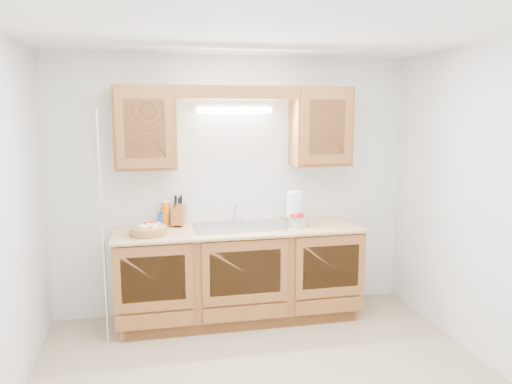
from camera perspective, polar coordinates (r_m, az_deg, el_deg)
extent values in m
plane|color=tan|center=(3.92, 1.46, -21.05)|extent=(3.50, 3.50, 0.00)
plane|color=white|center=(3.42, 1.64, 18.06)|extent=(3.50, 3.50, 0.00)
cube|color=silver|center=(4.91, -2.59, 0.74)|extent=(3.50, 0.02, 2.50)
cube|color=silver|center=(2.09, 11.49, -11.34)|extent=(3.50, 0.02, 2.50)
cube|color=silver|center=(4.22, 25.31, -1.55)|extent=(0.02, 3.00, 2.50)
cube|color=brown|center=(4.81, -1.92, -9.37)|extent=(2.20, 0.60, 0.86)
cube|color=tan|center=(4.67, -1.92, -4.31)|extent=(2.30, 0.63, 0.04)
cube|color=brown|center=(4.62, -12.58, 7.17)|extent=(0.55, 0.33, 0.75)
cube|color=brown|center=(4.90, 7.38, 7.42)|extent=(0.55, 0.33, 0.75)
cube|color=brown|center=(4.55, -2.01, 11.32)|extent=(2.20, 0.05, 0.12)
cylinder|color=white|center=(4.75, -2.45, 9.30)|extent=(0.70, 0.05, 0.05)
cube|color=white|center=(4.78, -2.52, 9.66)|extent=(0.76, 0.06, 0.05)
cube|color=#9E9EA3|center=(4.69, -1.96, -3.98)|extent=(0.84, 0.46, 0.01)
cube|color=#9E9EA3|center=(4.67, -4.50, -5.09)|extent=(0.39, 0.40, 0.16)
cube|color=#9E9EA3|center=(4.75, 0.55, -4.84)|extent=(0.39, 0.40, 0.16)
cylinder|color=silver|center=(4.87, -2.38, -3.26)|extent=(0.06, 0.06, 0.04)
cylinder|color=silver|center=(4.86, -2.38, -2.34)|extent=(0.02, 0.02, 0.16)
cylinder|color=silver|center=(4.79, -2.29, -1.40)|extent=(0.02, 0.12, 0.02)
cylinder|color=white|center=(4.89, -0.99, -2.74)|extent=(0.03, 0.03, 0.12)
cylinder|color=silver|center=(4.35, -17.11, -4.13)|extent=(0.03, 0.03, 2.00)
cube|color=white|center=(5.15, 7.90, -0.04)|extent=(0.08, 0.01, 0.12)
cylinder|color=#B58A49|center=(4.50, -12.20, -4.30)|extent=(0.33, 0.33, 0.06)
sphere|color=#D8C67F|center=(4.46, -12.91, -4.06)|extent=(0.08, 0.08, 0.08)
sphere|color=#D8C67F|center=(4.45, -11.63, -4.05)|extent=(0.08, 0.08, 0.08)
sphere|color=tan|center=(4.53, -11.18, -3.81)|extent=(0.08, 0.08, 0.08)
sphere|color=red|center=(4.55, -12.44, -3.82)|extent=(0.07, 0.07, 0.07)
sphere|color=#72A53F|center=(4.53, -13.36, -3.92)|extent=(0.07, 0.07, 0.07)
sphere|color=#D8C67F|center=(4.49, -12.21, -3.97)|extent=(0.08, 0.08, 0.08)
sphere|color=red|center=(4.58, -11.87, -3.73)|extent=(0.07, 0.07, 0.07)
cube|color=brown|center=(4.77, -8.84, -2.62)|extent=(0.15, 0.20, 0.23)
cylinder|color=black|center=(4.73, -9.20, -1.22)|extent=(0.02, 0.04, 0.09)
cylinder|color=black|center=(4.73, -8.86, -1.17)|extent=(0.02, 0.04, 0.09)
cylinder|color=black|center=(4.73, -8.52, -1.11)|extent=(0.02, 0.04, 0.09)
cylinder|color=black|center=(4.76, -9.12, -1.00)|extent=(0.02, 0.04, 0.09)
cylinder|color=black|center=(4.76, -8.67, -0.93)|extent=(0.02, 0.04, 0.09)
cylinder|color=black|center=(4.79, -9.25, -0.85)|extent=(0.02, 0.04, 0.09)
cylinder|color=black|center=(4.79, -8.58, -0.78)|extent=(0.02, 0.04, 0.09)
cylinder|color=orange|center=(4.80, -10.25, -2.45)|extent=(0.10, 0.10, 0.23)
cylinder|color=white|center=(4.78, -10.29, -1.06)|extent=(0.08, 0.08, 0.01)
imported|color=blue|center=(4.83, -10.64, -2.74)|extent=(0.10, 0.10, 0.17)
cube|color=#CC333F|center=(5.03, 3.64, -3.09)|extent=(0.11, 0.07, 0.01)
cube|color=green|center=(5.03, 3.64, -2.98)|extent=(0.11, 0.07, 0.02)
cylinder|color=silver|center=(4.81, 4.40, -3.63)|extent=(0.18, 0.18, 0.01)
cylinder|color=silver|center=(4.77, 4.42, -1.55)|extent=(0.02, 0.02, 0.37)
cylinder|color=white|center=(4.77, 4.42, -1.75)|extent=(0.19, 0.19, 0.31)
sphere|color=silver|center=(4.74, 4.45, 0.62)|extent=(0.02, 0.02, 0.02)
cylinder|color=silver|center=(4.75, 4.58, -3.27)|extent=(0.28, 0.28, 0.10)
sphere|color=red|center=(4.73, 4.25, -2.72)|extent=(0.07, 0.07, 0.07)
sphere|color=red|center=(4.77, 4.85, -2.65)|extent=(0.07, 0.07, 0.07)
sphere|color=red|center=(4.71, 4.68, -2.78)|extent=(0.07, 0.07, 0.07)
sphere|color=red|center=(4.73, 5.09, -2.73)|extent=(0.07, 0.07, 0.07)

